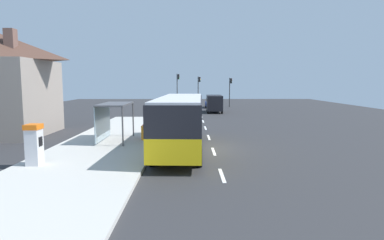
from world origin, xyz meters
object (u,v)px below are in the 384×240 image
at_px(bus, 180,120).
at_px(traffic_light_far_side, 178,85).
at_px(recycling_bin_orange, 145,133).
at_px(bus_shelter, 111,112).
at_px(white_van, 214,102).
at_px(traffic_light_near_side, 230,88).
at_px(recycling_bin_red, 146,131).
at_px(traffic_light_median, 199,87).
at_px(ticket_machine, 34,144).
at_px(sedan_near, 211,103).

bearing_deg(bus, traffic_light_far_side, 92.26).
xyz_separation_m(recycling_bin_orange, bus_shelter, (-2.21, -0.30, 1.44)).
distance_m(white_van, bus_shelter, 24.25).
bearing_deg(traffic_light_near_side, recycling_bin_orange, -106.94).
distance_m(bus, traffic_light_near_side, 35.34).
xyz_separation_m(bus, bus_shelter, (-4.70, 2.42, 0.25)).
height_order(bus, recycling_bin_orange, bus).
bearing_deg(recycling_bin_orange, bus, -47.57).
height_order(recycling_bin_red, bus_shelter, bus_shelter).
relative_size(traffic_light_near_side, traffic_light_median, 0.95).
height_order(bus, traffic_light_median, traffic_light_median).
height_order(ticket_machine, traffic_light_median, traffic_light_median).
height_order(traffic_light_near_side, traffic_light_far_side, traffic_light_far_side).
relative_size(recycling_bin_red, bus_shelter, 0.24).
distance_m(recycling_bin_orange, bus_shelter, 2.66).
distance_m(recycling_bin_orange, recycling_bin_red, 0.70).
xyz_separation_m(bus, recycling_bin_red, (-2.49, 3.42, -1.19)).
xyz_separation_m(bus, traffic_light_near_side, (7.21, 34.57, 1.34)).
relative_size(recycling_bin_red, traffic_light_far_side, 0.17).
bearing_deg(sedan_near, traffic_light_near_side, 20.53).
distance_m(bus, bus_shelter, 5.29).
height_order(bus, traffic_light_near_side, traffic_light_near_side).
bearing_deg(bus, sedan_near, 83.15).
bearing_deg(white_van, traffic_light_median, 99.21).
bearing_deg(white_van, recycling_bin_red, -106.47).
height_order(recycling_bin_red, traffic_light_far_side, traffic_light_far_side).
bearing_deg(sedan_near, ticket_machine, -106.09).
distance_m(white_van, traffic_light_median, 11.42).
xyz_separation_m(recycling_bin_red, traffic_light_near_side, (9.70, 31.15, 2.53)).
bearing_deg(recycling_bin_red, traffic_light_far_side, 88.04).
relative_size(bus, traffic_light_far_side, 2.04).
distance_m(traffic_light_far_side, bus_shelter, 33.16).
distance_m(traffic_light_far_side, traffic_light_median, 3.60).
bearing_deg(traffic_light_median, sedan_near, -55.84).
bearing_deg(sedan_near, bus, -96.85).
bearing_deg(traffic_light_far_side, recycling_bin_orange, -91.92).
relative_size(sedan_near, traffic_light_near_side, 0.93).
bearing_deg(ticket_machine, recycling_bin_orange, 57.64).
relative_size(traffic_light_far_side, bus_shelter, 1.36).
bearing_deg(traffic_light_far_side, traffic_light_near_side, -5.31).
xyz_separation_m(recycling_bin_orange, traffic_light_near_side, (9.70, 31.85, 2.53)).
height_order(recycling_bin_orange, bus_shelter, bus_shelter).
height_order(bus, white_van, bus).
height_order(sedan_near, recycling_bin_red, sedan_near).
bearing_deg(bus_shelter, sedan_near, 74.28).
distance_m(recycling_bin_red, traffic_light_near_side, 32.73).
relative_size(traffic_light_median, bus_shelter, 1.25).
height_order(traffic_light_far_side, bus_shelter, traffic_light_far_side).
relative_size(white_van, traffic_light_near_side, 1.10).
xyz_separation_m(ticket_machine, bus_shelter, (2.08, 6.48, 0.93)).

